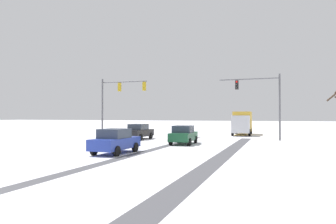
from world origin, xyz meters
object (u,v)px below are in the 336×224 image
traffic_signal_near_right (262,96)px  car_blue_third (115,141)px  car_black_lead (139,132)px  box_truck_delivery (242,122)px  car_dark_green_second (183,135)px  traffic_signal_near_left (117,96)px

traffic_signal_near_right → car_blue_third: traffic_signal_near_right is taller
car_black_lead → box_truck_delivery: 14.87m
traffic_signal_near_right → car_black_lead: 13.03m
traffic_signal_near_right → car_dark_green_second: size_ratio=1.55×
car_blue_third → box_truck_delivery: size_ratio=0.55×
car_black_lead → traffic_signal_near_right: bearing=7.7°
traffic_signal_near_right → car_black_lead: traffic_signal_near_right is taller
traffic_signal_near_left → car_black_lead: (2.43, 0.24, -3.79)m
car_black_lead → car_dark_green_second: same height
car_black_lead → car_blue_third: 12.18m
car_black_lead → car_blue_third: same height
traffic_signal_near_right → car_blue_third: (-8.69, -13.28, -3.60)m
traffic_signal_near_left → box_truck_delivery: size_ratio=0.87×
traffic_signal_near_left → traffic_signal_near_right: 14.96m
traffic_signal_near_left → box_truck_delivery: traffic_signal_near_left is taller
box_truck_delivery → traffic_signal_near_left: bearing=-135.6°
traffic_signal_near_left → box_truck_delivery: 16.94m
car_blue_third → box_truck_delivery: (5.77, 23.03, 0.82)m
car_dark_green_second → car_blue_third: bearing=-106.3°
car_dark_green_second → box_truck_delivery: 15.56m
car_black_lead → box_truck_delivery: size_ratio=0.55×
traffic_signal_near_left → box_truck_delivery: (11.91, 11.67, -2.98)m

